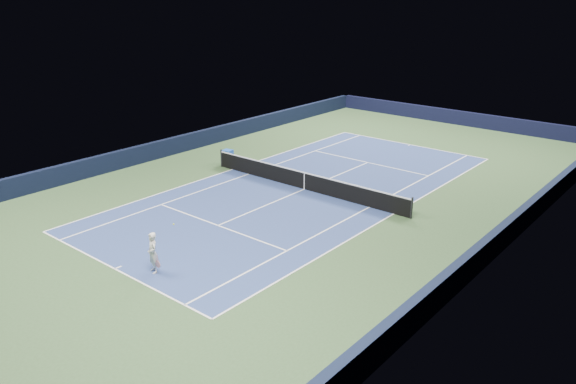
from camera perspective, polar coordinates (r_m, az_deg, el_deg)
The scene contains 19 objects.
ground at distance 30.31m, azimuth 1.67°, elevation 0.28°, with size 40.00×40.00×0.00m, color #304A28.
wall_far at distance 46.82m, azimuth 16.97°, elevation 7.23°, with size 22.00×0.35×1.10m, color black.
wall_right at distance 25.40m, azimuth 21.31°, elevation -3.86°, with size 0.35×40.00×1.10m, color black.
wall_left at distance 37.48m, azimuth -11.49°, elevation 4.65°, with size 0.35×40.00×1.10m, color black.
court_surface at distance 30.31m, azimuth 1.67°, elevation 0.28°, with size 10.97×23.77×0.01m, color navy.
baseline_far at distance 39.93m, azimuth 12.31°, elevation 4.73°, with size 10.97×0.08×0.00m, color white.
baseline_near at distance 22.92m, azimuth -17.19°, elevation -7.47°, with size 10.97×0.08×0.00m, color white.
sideline_doubles_right at distance 27.50m, azimuth 10.70°, elevation -2.18°, with size 0.08×23.77×0.00m, color white.
sideline_doubles_left at distance 33.78m, azimuth -5.67°, elevation 2.30°, with size 0.08×23.77×0.00m, color white.
sideline_singles_right at distance 28.13m, azimuth 8.28°, elevation -1.52°, with size 0.08×23.77×0.00m, color white.
sideline_singles_left at distance 32.86m, azimuth -3.98°, elevation 1.84°, with size 0.08×23.77×0.00m, color white.
service_line_far at distance 35.32m, azimuth 8.11°, elevation 2.99°, with size 8.23×0.08×0.00m, color white.
service_line_near at distance 25.92m, azimuth -7.12°, elevation -3.39°, with size 8.23×0.08×0.00m, color white.
center_service_line at distance 30.31m, azimuth 1.67°, elevation 0.29°, with size 0.08×12.80×0.00m, color white.
center_mark_far at distance 39.80m, azimuth 12.21°, elevation 4.68°, with size 0.08×0.30×0.00m, color white.
center_mark_near at distance 22.99m, azimuth -16.88°, elevation -7.35°, with size 0.08×0.30×0.00m, color white.
tennis_net at distance 30.14m, azimuth 1.68°, elevation 1.18°, with size 12.90×0.10×1.07m.
sponsor_cube at distance 34.62m, azimuth -6.14°, elevation 3.52°, with size 0.64×0.59×0.93m.
tennis_player at distance 21.94m, azimuth -13.57°, elevation -6.03°, with size 0.81×1.32×1.72m.
Camera 1 is at (17.55, -22.49, 10.25)m, focal length 35.00 mm.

